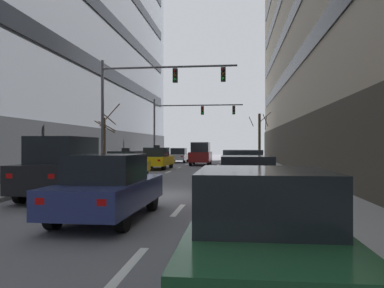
{
  "coord_description": "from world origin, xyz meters",
  "views": [
    {
      "loc": [
        3.17,
        -13.65,
        1.89
      ],
      "look_at": [
        -0.85,
        20.61,
        1.99
      ],
      "focal_mm": 34.69,
      "sensor_mm": 36.0,
      "label": 1
    }
  ],
  "objects_px": {
    "car_parked_0": "(262,233)",
    "traffic_signal_0": "(146,93)",
    "car_driving_1": "(109,187)",
    "taxi_driving_3": "(157,158)",
    "taxi_driving_2": "(126,165)",
    "street_tree_0": "(260,136)",
    "car_driving_0": "(201,154)",
    "car_driving_4": "(179,155)",
    "car_parked_2": "(243,169)",
    "traffic_signal_1": "(185,118)",
    "car_parked_1": "(246,182)",
    "street_tree_1": "(105,140)",
    "car_driving_5": "(64,167)"
  },
  "relations": [
    {
      "from": "car_parked_0",
      "to": "traffic_signal_0",
      "type": "relative_size",
      "value": 0.51
    },
    {
      "from": "traffic_signal_0",
      "to": "car_driving_1",
      "type": "bearing_deg",
      "value": -80.46
    },
    {
      "from": "car_driving_1",
      "to": "taxi_driving_3",
      "type": "height_order",
      "value": "taxi_driving_3"
    },
    {
      "from": "taxi_driving_2",
      "to": "street_tree_0",
      "type": "bearing_deg",
      "value": 65.39
    },
    {
      "from": "taxi_driving_2",
      "to": "street_tree_0",
      "type": "xyz_separation_m",
      "value": [
        8.7,
        19.0,
        2.07
      ]
    },
    {
      "from": "car_driving_0",
      "to": "car_driving_4",
      "type": "bearing_deg",
      "value": 119.94
    },
    {
      "from": "car_parked_2",
      "to": "traffic_signal_1",
      "type": "relative_size",
      "value": 0.51
    },
    {
      "from": "car_parked_2",
      "to": "traffic_signal_1",
      "type": "xyz_separation_m",
      "value": [
        -5.35,
        20.26,
        3.77
      ]
    },
    {
      "from": "traffic_signal_1",
      "to": "street_tree_0",
      "type": "bearing_deg",
      "value": 21.06
    },
    {
      "from": "car_parked_1",
      "to": "taxi_driving_2",
      "type": "bearing_deg",
      "value": 125.68
    },
    {
      "from": "car_driving_1",
      "to": "traffic_signal_1",
      "type": "relative_size",
      "value": 0.5
    },
    {
      "from": "car_driving_0",
      "to": "taxi_driving_3",
      "type": "xyz_separation_m",
      "value": [
        -2.84,
        -6.29,
        -0.23
      ]
    },
    {
      "from": "car_driving_4",
      "to": "traffic_signal_1",
      "type": "bearing_deg",
      "value": -71.02
    },
    {
      "from": "traffic_signal_1",
      "to": "street_tree_1",
      "type": "bearing_deg",
      "value": -107.02
    },
    {
      "from": "street_tree_0",
      "to": "car_driving_4",
      "type": "bearing_deg",
      "value": 178.7
    },
    {
      "from": "car_driving_0",
      "to": "car_driving_5",
      "type": "relative_size",
      "value": 0.98
    },
    {
      "from": "car_parked_2",
      "to": "traffic_signal_1",
      "type": "distance_m",
      "value": 21.29
    },
    {
      "from": "car_driving_1",
      "to": "traffic_signal_0",
      "type": "height_order",
      "value": "traffic_signal_0"
    },
    {
      "from": "car_driving_1",
      "to": "car_parked_2",
      "type": "height_order",
      "value": "car_parked_2"
    },
    {
      "from": "car_driving_5",
      "to": "traffic_signal_0",
      "type": "distance_m",
      "value": 10.1
    },
    {
      "from": "car_parked_1",
      "to": "traffic_signal_1",
      "type": "relative_size",
      "value": 0.47
    },
    {
      "from": "car_parked_0",
      "to": "car_driving_4",
      "type": "bearing_deg",
      "value": 100.41
    },
    {
      "from": "car_driving_1",
      "to": "traffic_signal_0",
      "type": "relative_size",
      "value": 0.53
    },
    {
      "from": "car_parked_0",
      "to": "car_driving_5",
      "type": "bearing_deg",
      "value": 129.12
    },
    {
      "from": "car_driving_0",
      "to": "street_tree_0",
      "type": "bearing_deg",
      "value": 39.23
    },
    {
      "from": "car_parked_1",
      "to": "street_tree_0",
      "type": "relative_size",
      "value": 0.81
    },
    {
      "from": "car_parked_1",
      "to": "street_tree_0",
      "type": "bearing_deg",
      "value": 85.52
    },
    {
      "from": "taxi_driving_3",
      "to": "car_driving_5",
      "type": "xyz_separation_m",
      "value": [
        -0.04,
        -15.8,
        0.25
      ]
    },
    {
      "from": "car_driving_1",
      "to": "car_parked_2",
      "type": "relative_size",
      "value": 0.98
    },
    {
      "from": "car_driving_5",
      "to": "street_tree_0",
      "type": "distance_m",
      "value": 28.24
    },
    {
      "from": "taxi_driving_2",
      "to": "car_parked_0",
      "type": "height_order",
      "value": "taxi_driving_2"
    },
    {
      "from": "car_driving_1",
      "to": "taxi_driving_3",
      "type": "relative_size",
      "value": 0.97
    },
    {
      "from": "car_parked_1",
      "to": "street_tree_1",
      "type": "relative_size",
      "value": 0.91
    },
    {
      "from": "car_driving_0",
      "to": "traffic_signal_1",
      "type": "height_order",
      "value": "traffic_signal_1"
    },
    {
      "from": "car_driving_0",
      "to": "car_driving_1",
      "type": "distance_m",
      "value": 25.63
    },
    {
      "from": "car_driving_4",
      "to": "traffic_signal_1",
      "type": "xyz_separation_m",
      "value": [
        1.07,
        -3.1,
        3.83
      ]
    },
    {
      "from": "car_driving_4",
      "to": "car_parked_0",
      "type": "xyz_separation_m",
      "value": [
        6.42,
        -34.97,
        0.01
      ]
    },
    {
      "from": "street_tree_0",
      "to": "street_tree_1",
      "type": "height_order",
      "value": "street_tree_0"
    },
    {
      "from": "car_driving_4",
      "to": "traffic_signal_0",
      "type": "distance_m",
      "value": 18.28
    },
    {
      "from": "car_driving_0",
      "to": "car_parked_2",
      "type": "distance_m",
      "value": 18.79
    },
    {
      "from": "taxi_driving_2",
      "to": "car_parked_1",
      "type": "xyz_separation_m",
      "value": [
        6.5,
        -9.05,
        0.0
      ]
    },
    {
      "from": "car_driving_1",
      "to": "car_parked_0",
      "type": "relative_size",
      "value": 1.04
    },
    {
      "from": "car_driving_4",
      "to": "car_parked_1",
      "type": "distance_m",
      "value": 28.97
    },
    {
      "from": "car_parked_2",
      "to": "street_tree_0",
      "type": "distance_m",
      "value": 23.36
    },
    {
      "from": "car_driving_0",
      "to": "car_parked_1",
      "type": "xyz_separation_m",
      "value": [
        3.59,
        -23.33,
        -0.3
      ]
    },
    {
      "from": "car_driving_4",
      "to": "car_parked_1",
      "type": "height_order",
      "value": "car_driving_4"
    },
    {
      "from": "car_driving_5",
      "to": "traffic_signal_0",
      "type": "relative_size",
      "value": 0.55
    },
    {
      "from": "traffic_signal_0",
      "to": "street_tree_0",
      "type": "height_order",
      "value": "traffic_signal_0"
    },
    {
      "from": "car_driving_4",
      "to": "street_tree_0",
      "type": "xyz_separation_m",
      "value": [
        8.62,
        -0.2,
        2.06
      ]
    },
    {
      "from": "taxi_driving_3",
      "to": "car_parked_2",
      "type": "xyz_separation_m",
      "value": [
        6.43,
        -12.15,
        -0.01
      ]
    }
  ]
}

